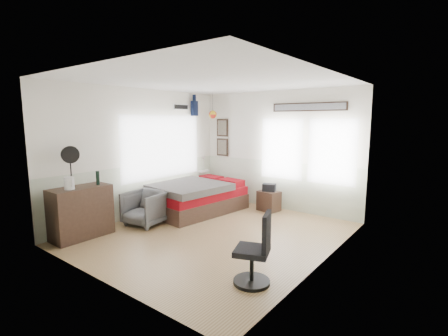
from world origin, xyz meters
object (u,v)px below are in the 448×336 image
Objects in this scene: bed at (195,197)px; nightstand at (269,201)px; task_chair at (256,255)px; armchair at (145,208)px; dresser at (81,212)px.

nightstand is (1.32, 1.04, -0.10)m from bed.
nightstand is 0.48× the size of task_chair.
armchair is (-0.12, -1.31, 0.01)m from bed.
nightstand is at bearing 63.28° from dresser.
bed is 1.31m from armchair.
task_chair is at bearing -28.22° from bed.
nightstand is 3.41m from task_chair.
bed is at bearing 124.50° from task_chair.
dresser is (-0.44, -2.45, 0.13)m from bed.
bed is at bearing 79.81° from dresser.
bed is 3.03× the size of armchair.
dresser reaches higher than nightstand.
nightstand is at bearing 51.47° from armchair.
armchair reaches higher than nightstand.
dresser is 1.07× the size of task_chair.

